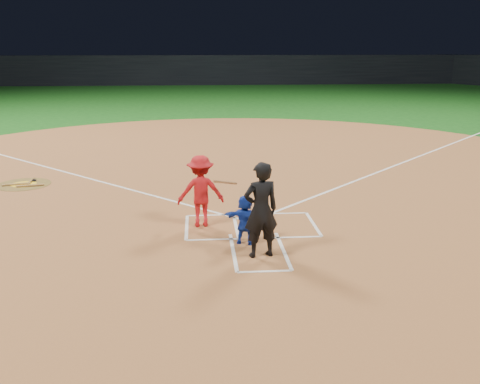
{
  "coord_description": "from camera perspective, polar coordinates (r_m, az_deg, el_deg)",
  "views": [
    {
      "loc": [
        -1.28,
        -12.55,
        4.38
      ],
      "look_at": [
        -0.3,
        -0.4,
        1.0
      ],
      "focal_mm": 40.0,
      "sensor_mm": 36.0,
      "label": 1
    }
  ],
  "objects": [
    {
      "name": "batter_at_plate",
      "position": [
        13.14,
        -4.21,
        0.1
      ],
      "size": [
        1.51,
        0.86,
        1.78
      ],
      "color": "red",
      "rests_on": "home_plate_dirt"
    },
    {
      "name": "home_plate_dirt",
      "position": [
        19.1,
        -0.64,
        2.27
      ],
      "size": [
        28.0,
        28.0,
        0.01
      ],
      "primitive_type": "cylinder",
      "color": "brown",
      "rests_on": "ground"
    },
    {
      "name": "on_deck_logo",
      "position": [
        18.57,
        -22.09,
        0.78
      ],
      "size": [
        0.8,
        0.8,
        0.0
      ],
      "primitive_type": "cylinder",
      "color": "yellow",
      "rests_on": "on_deck_circle"
    },
    {
      "name": "bat_weight_donut",
      "position": [
        18.88,
        -21.17,
        1.17
      ],
      "size": [
        0.19,
        0.19,
        0.05
      ],
      "primitive_type": "torus",
      "color": "black",
      "rests_on": "on_deck_circle"
    },
    {
      "name": "catcher",
      "position": [
        12.0,
        0.57,
        -2.95
      ],
      "size": [
        1.11,
        0.71,
        1.14
      ],
      "primitive_type": "imported",
      "rotation": [
        0.0,
        0.0,
        2.76
      ],
      "color": "#1637B3",
      "rests_on": "home_plate_dirt"
    },
    {
      "name": "on_deck_bat_b",
      "position": [
        18.54,
        -22.77,
        0.78
      ],
      "size": [
        0.83,
        0.28,
        0.06
      ],
      "primitive_type": "cylinder",
      "rotation": [
        1.57,
        0.0,
        -1.31
      ],
      "color": "olive",
      "rests_on": "on_deck_circle"
    },
    {
      "name": "umpire",
      "position": [
        11.16,
        2.24,
        -1.93
      ],
      "size": [
        0.84,
        0.65,
        2.06
      ],
      "primitive_type": "imported",
      "rotation": [
        0.0,
        0.0,
        3.37
      ],
      "color": "black",
      "rests_on": "home_plate_dirt"
    },
    {
      "name": "chalk_markings",
      "position": [
        18.41,
        -0.49,
        1.79
      ],
      "size": [
        28.35,
        17.32,
        0.01
      ],
      "color": "white",
      "rests_on": "home_plate_dirt"
    },
    {
      "name": "on_deck_circle",
      "position": [
        18.58,
        -22.08,
        0.76
      ],
      "size": [
        1.7,
        1.7,
        0.01
      ],
      "primitive_type": "cylinder",
      "color": "brown",
      "rests_on": "home_plate_dirt"
    },
    {
      "name": "on_deck_bat_a",
      "position": [
        18.75,
        -21.44,
        1.08
      ],
      "size": [
        0.11,
        0.84,
        0.06
      ],
      "primitive_type": "cylinder",
      "rotation": [
        1.57,
        0.0,
        0.06
      ],
      "color": "olive",
      "rests_on": "on_deck_circle"
    },
    {
      "name": "home_plate",
      "position": [
        13.35,
        1.15,
        -3.57
      ],
      "size": [
        0.6,
        0.6,
        0.02
      ],
      "primitive_type": "cylinder",
      "rotation": [
        0.0,
        0.0,
        3.14
      ],
      "color": "silver",
      "rests_on": "home_plate_dirt"
    },
    {
      "name": "ground",
      "position": [
        13.35,
        1.15,
        -3.65
      ],
      "size": [
        120.0,
        120.0,
        0.0
      ],
      "primitive_type": "plane",
      "color": "#124B14",
      "rests_on": "ground"
    },
    {
      "name": "stadium_wall_far",
      "position": [
        60.63,
        -3.48,
        12.86
      ],
      "size": [
        80.0,
        1.2,
        3.2
      ],
      "primitive_type": "cube",
      "color": "black",
      "rests_on": "ground"
    },
    {
      "name": "on_deck_bat_c",
      "position": [
        18.2,
        -21.47,
        0.66
      ],
      "size": [
        0.83,
        0.24,
        0.06
      ],
      "primitive_type": "cylinder",
      "rotation": [
        1.57,
        0.0,
        1.79
      ],
      "color": "olive",
      "rests_on": "on_deck_circle"
    }
  ]
}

